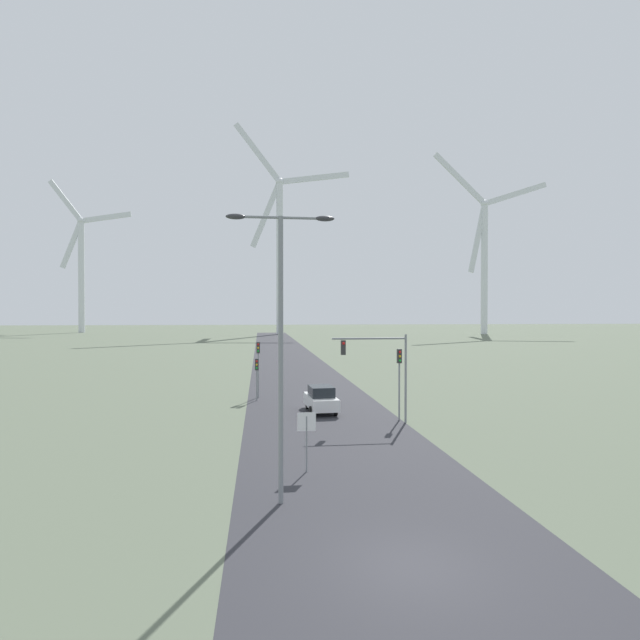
# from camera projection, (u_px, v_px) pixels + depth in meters

# --- Properties ---
(ground_plane) EXTENTS (600.00, 600.00, 0.00)m
(ground_plane) POSITION_uv_depth(u_px,v_px,m) (410.00, 566.00, 13.45)
(ground_plane) COLOR #5B6651
(road_surface) EXTENTS (10.00, 240.00, 0.01)m
(road_surface) POSITION_uv_depth(u_px,v_px,m) (293.00, 369.00, 61.10)
(road_surface) COLOR #2D2D33
(road_surface) RESTS_ON ground
(streetlamp) EXTENTS (3.88, 0.32, 10.36)m
(streetlamp) POSITION_uv_depth(u_px,v_px,m) (281.00, 322.00, 17.85)
(streetlamp) COLOR gray
(streetlamp) RESTS_ON ground
(stop_sign_near) EXTENTS (0.81, 0.07, 2.58)m
(stop_sign_near) POSITION_uv_depth(u_px,v_px,m) (307.00, 430.00, 21.45)
(stop_sign_near) COLOR gray
(stop_sign_near) RESTS_ON ground
(traffic_light_post_near_left) EXTENTS (0.28, 0.34, 4.52)m
(traffic_light_post_near_left) POSITION_uv_depth(u_px,v_px,m) (258.00, 357.00, 40.41)
(traffic_light_post_near_left) COLOR gray
(traffic_light_post_near_left) RESTS_ON ground
(traffic_light_post_near_right) EXTENTS (0.28, 0.34, 4.57)m
(traffic_light_post_near_right) POSITION_uv_depth(u_px,v_px,m) (399.00, 368.00, 31.78)
(traffic_light_post_near_right) COLOR gray
(traffic_light_post_near_right) RESTS_ON ground
(traffic_light_post_mid_left) EXTENTS (0.28, 0.34, 3.29)m
(traffic_light_post_mid_left) POSITION_uv_depth(u_px,v_px,m) (257.00, 370.00, 39.09)
(traffic_light_post_mid_left) COLOR gray
(traffic_light_post_mid_left) RESTS_ON ground
(traffic_light_mast_overhead) EXTENTS (4.74, 0.35, 5.54)m
(traffic_light_mast_overhead) POSITION_uv_depth(u_px,v_px,m) (379.00, 359.00, 30.97)
(traffic_light_mast_overhead) COLOR gray
(traffic_light_mast_overhead) RESTS_ON ground
(car_approaching) EXTENTS (2.08, 4.21, 1.83)m
(car_approaching) POSITION_uv_depth(u_px,v_px,m) (321.00, 399.00, 34.50)
(car_approaching) COLOR white
(car_approaching) RESTS_ON ground
(wind_turbine_far_left) EXTENTS (30.08, 4.29, 55.60)m
(wind_turbine_far_left) POSITION_uv_depth(u_px,v_px,m) (81.00, 263.00, 180.76)
(wind_turbine_far_left) COLOR silver
(wind_turbine_far_left) RESTS_ON ground
(wind_turbine_left) EXTENTS (38.33, 2.60, 69.66)m
(wind_turbine_left) POSITION_uv_depth(u_px,v_px,m) (280.00, 240.00, 165.28)
(wind_turbine_left) COLOR silver
(wind_turbine_left) RESTS_ON ground
(wind_turbine_center) EXTENTS (40.82, 2.60, 60.19)m
(wind_turbine_center) POSITION_uv_depth(u_px,v_px,m) (484.00, 251.00, 167.40)
(wind_turbine_center) COLOR silver
(wind_turbine_center) RESTS_ON ground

